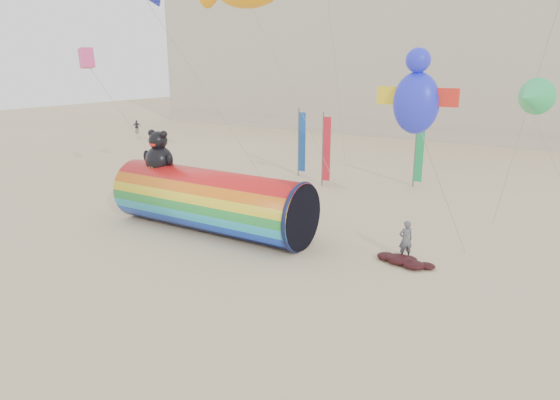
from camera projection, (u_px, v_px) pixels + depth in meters
The scene contains 7 objects.
ground at pixel (253, 257), 22.66m from camera, with size 160.00×160.00×0.00m, color #CCB58C.
hotel_building at pixel (381, 47), 63.59m from camera, with size 60.40×15.40×20.60m.
windsock_assembly at pixel (210, 199), 25.78m from camera, with size 11.09×3.38×5.11m.
kite_handler at pixel (406, 240), 22.22m from camera, with size 0.65×0.43×1.79m, color #515157.
fabric_bundle at pixel (404, 261), 21.77m from camera, with size 2.62×1.35×0.41m.
festival_banners at pixel (347, 147), 35.83m from camera, with size 9.30×3.20×5.20m.
flying_kites at pixel (271, 7), 26.27m from camera, with size 24.78×15.41×8.49m.
Camera 1 is at (12.22, -17.30, 8.55)m, focal length 32.00 mm.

